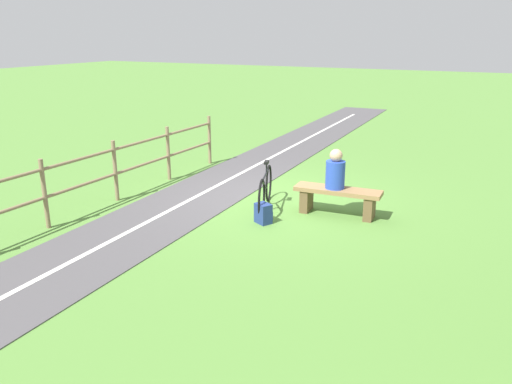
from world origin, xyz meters
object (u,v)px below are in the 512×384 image
at_px(bench, 338,197).
at_px(backpack, 264,213).
at_px(person_seated, 335,172).
at_px(bicycle, 265,190).

xyz_separation_m(bench, backpack, (1.05, 1.03, -0.17)).
height_order(bench, backpack, bench).
bearing_deg(backpack, bench, -135.79).
distance_m(bench, person_seated, 0.50).
bearing_deg(person_seated, backpack, 42.46).
xyz_separation_m(person_seated, bicycle, (1.30, 0.31, -0.45)).
distance_m(person_seated, backpack, 1.57).
bearing_deg(backpack, person_seated, -134.07).
xyz_separation_m(bench, bicycle, (1.36, 0.31, 0.04)).
bearing_deg(person_seated, bicycle, 9.79).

